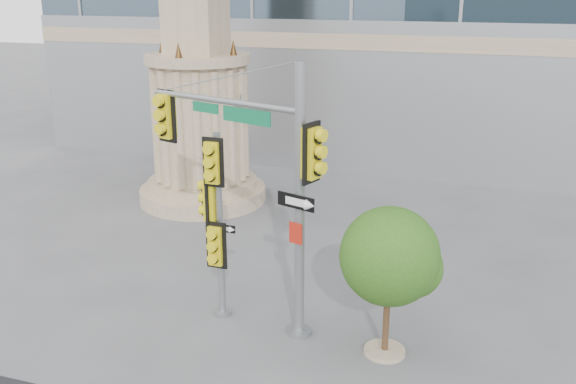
% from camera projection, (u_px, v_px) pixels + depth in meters
% --- Properties ---
extents(ground, '(120.00, 120.00, 0.00)m').
position_uv_depth(ground, '(279.00, 368.00, 12.79)').
color(ground, '#545456').
rests_on(ground, ground).
extents(monument, '(4.40, 4.40, 16.60)m').
position_uv_depth(monument, '(197.00, 41.00, 21.02)').
color(monument, '#9B8969').
rests_on(monument, ground).
extents(main_signal_pole, '(4.41, 1.82, 5.90)m').
position_uv_depth(main_signal_pole, '(259.00, 165.00, 13.52)').
color(main_signal_pole, slate).
rests_on(main_signal_pole, ground).
extents(secondary_signal_pole, '(0.74, 0.56, 4.31)m').
position_uv_depth(secondary_signal_pole, '(215.00, 213.00, 14.01)').
color(secondary_signal_pole, slate).
rests_on(secondary_signal_pole, ground).
extents(street_tree, '(2.04, 1.99, 3.18)m').
position_uv_depth(street_tree, '(391.00, 260.00, 12.66)').
color(street_tree, '#9B8969').
rests_on(street_tree, ground).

